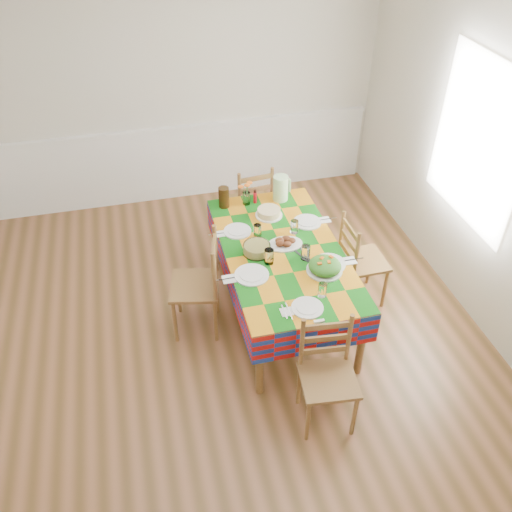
# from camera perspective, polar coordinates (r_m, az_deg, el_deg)

# --- Properties ---
(room) EXTENTS (4.58, 5.08, 2.78)m
(room) POSITION_cam_1_polar(r_m,az_deg,el_deg) (3.95, -3.67, 4.42)
(room) COLOR brown
(room) RESTS_ON ground
(wainscot) EXTENTS (4.41, 0.06, 0.92)m
(wainscot) POSITION_cam_1_polar(r_m,az_deg,el_deg) (6.51, -7.63, 10.00)
(wainscot) COLOR white
(wainscot) RESTS_ON room
(window_right) EXTENTS (0.00, 1.40, 1.40)m
(window_right) POSITION_cam_1_polar(r_m,az_deg,el_deg) (4.94, 22.31, 10.95)
(window_right) COLOR white
(window_right) RESTS_ON room
(dining_table) EXTENTS (1.00, 1.85, 0.72)m
(dining_table) POSITION_cam_1_polar(r_m,az_deg,el_deg) (4.68, 2.82, -0.09)
(dining_table) COLOR brown
(dining_table) RESTS_ON room
(setting_near_head) EXTENTS (0.40, 0.26, 0.12)m
(setting_near_head) POSITION_cam_1_polar(r_m,az_deg,el_deg) (4.12, 5.93, -4.75)
(setting_near_head) COLOR silver
(setting_near_head) RESTS_ON dining_table
(setting_left_near) EXTENTS (0.51, 0.30, 0.14)m
(setting_left_near) POSITION_cam_1_polar(r_m,az_deg,el_deg) (4.39, 0.13, -1.29)
(setting_left_near) COLOR silver
(setting_left_near) RESTS_ON dining_table
(setting_left_far) EXTENTS (0.45, 0.27, 0.12)m
(setting_left_far) POSITION_cam_1_polar(r_m,az_deg,el_deg) (4.80, -1.28, 2.65)
(setting_left_far) COLOR silver
(setting_left_far) RESTS_ON dining_table
(setting_right_near) EXTENTS (0.51, 0.29, 0.13)m
(setting_right_near) POSITION_cam_1_polar(r_m,az_deg,el_deg) (4.51, 6.91, -0.35)
(setting_right_near) COLOR silver
(setting_right_near) RESTS_ON dining_table
(setting_right_far) EXTENTS (0.48, 0.28, 0.12)m
(setting_right_far) POSITION_cam_1_polar(r_m,az_deg,el_deg) (4.91, 5.00, 3.42)
(setting_right_far) COLOR silver
(setting_right_far) RESTS_ON dining_table
(meat_platter) EXTENTS (0.31, 0.22, 0.06)m
(meat_platter) POSITION_cam_1_polar(r_m,az_deg,el_deg) (4.67, 3.06, 1.41)
(meat_platter) COLOR silver
(meat_platter) RESTS_ON dining_table
(salad_platter) EXTENTS (0.30, 0.30, 0.12)m
(salad_platter) POSITION_cam_1_polar(r_m,az_deg,el_deg) (4.41, 7.25, -1.08)
(salad_platter) COLOR silver
(salad_platter) RESTS_ON dining_table
(pasta_bowl) EXTENTS (0.23, 0.23, 0.08)m
(pasta_bowl) POSITION_cam_1_polar(r_m,az_deg,el_deg) (4.57, 0.08, 0.76)
(pasta_bowl) COLOR white
(pasta_bowl) RESTS_ON dining_table
(cake) EXTENTS (0.25, 0.25, 0.07)m
(cake) POSITION_cam_1_polar(r_m,az_deg,el_deg) (5.03, 1.37, 4.59)
(cake) COLOR silver
(cake) RESTS_ON dining_table
(serving_utensils) EXTENTS (0.12, 0.28, 0.01)m
(serving_utensils) POSITION_cam_1_polar(r_m,az_deg,el_deg) (4.60, 4.74, 0.34)
(serving_utensils) COLOR black
(serving_utensils) RESTS_ON dining_table
(flower_vase) EXTENTS (0.15, 0.12, 0.24)m
(flower_vase) POSITION_cam_1_polar(r_m,az_deg,el_deg) (5.16, -1.04, 6.45)
(flower_vase) COLOR white
(flower_vase) RESTS_ON dining_table
(hot_sauce) EXTENTS (0.03, 0.03, 0.14)m
(hot_sauce) POSITION_cam_1_polar(r_m,az_deg,el_deg) (5.19, -0.10, 6.29)
(hot_sauce) COLOR #AE0D18
(hot_sauce) RESTS_ON dining_table
(green_pitcher) EXTENTS (0.15, 0.15, 0.25)m
(green_pitcher) POSITION_cam_1_polar(r_m,az_deg,el_deg) (5.22, 2.61, 7.15)
(green_pitcher) COLOR #BDF2AB
(green_pitcher) RESTS_ON dining_table
(tea_pitcher) EXTENTS (0.10, 0.10, 0.20)m
(tea_pitcher) POSITION_cam_1_polar(r_m,az_deg,el_deg) (5.13, -3.40, 6.19)
(tea_pitcher) COLOR black
(tea_pitcher) RESTS_ON dining_table
(name_card) EXTENTS (0.08, 0.02, 0.02)m
(name_card) POSITION_cam_1_polar(r_m,az_deg,el_deg) (4.00, 6.68, -6.84)
(name_card) COLOR silver
(name_card) RESTS_ON dining_table
(chair_near) EXTENTS (0.44, 0.42, 0.91)m
(chair_near) POSITION_cam_1_polar(r_m,az_deg,el_deg) (4.04, 7.51, -12.35)
(chair_near) COLOR brown
(chair_near) RESTS_ON room
(chair_far) EXTENTS (0.44, 0.43, 0.92)m
(chair_far) POSITION_cam_1_polar(r_m,az_deg,el_deg) (5.70, -0.47, 5.51)
(chair_far) COLOR brown
(chair_far) RESTS_ON room
(chair_left) EXTENTS (0.49, 0.51, 0.97)m
(chair_left) POSITION_cam_1_polar(r_m,az_deg,el_deg) (4.66, -5.94, -3.09)
(chair_left) COLOR brown
(chair_left) RESTS_ON room
(chair_right) EXTENTS (0.39, 0.41, 0.91)m
(chair_right) POSITION_cam_1_polar(r_m,az_deg,el_deg) (5.02, 10.85, -0.54)
(chair_right) COLOR brown
(chair_right) RESTS_ON room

